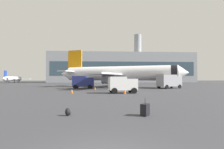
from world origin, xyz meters
TOP-DOWN VIEW (x-y plane):
  - airplane_at_gate at (5.21, 45.89)m, footprint 34.13×31.32m
  - airplane_taxiing at (-46.46, 101.52)m, footprint 18.98×21.11m
  - service_truck at (-3.76, 39.71)m, footprint 4.95×2.83m
  - fuel_truck at (16.26, 38.39)m, footprint 6.44×4.85m
  - cargo_van at (3.62, 24.77)m, footprint 4.60×2.75m
  - safety_cone_near at (-0.87, 34.28)m, footprint 0.44×0.44m
  - safety_cone_mid at (-3.22, 50.59)m, footprint 0.44×0.44m
  - safety_cone_far at (-4.29, 25.01)m, footprint 0.44×0.44m
  - safety_cone_outer at (3.86, 23.72)m, footprint 0.44×0.44m
  - rolling_suitcase at (2.79, 6.61)m, footprint 0.70×0.75m
  - traveller_backpack at (-2.03, 6.94)m, footprint 0.36×0.40m
  - terminal_building at (14.03, 111.79)m, footprint 86.01×19.77m

SIDE VIEW (x-z plane):
  - traveller_backpack at x=-2.03m, z-range -0.01..0.47m
  - safety_cone_near at x=-0.87m, z-range -0.01..0.61m
  - safety_cone_outer at x=3.86m, z-range -0.01..0.64m
  - safety_cone_far at x=-4.29m, z-range -0.01..0.68m
  - safety_cone_mid at x=-3.22m, z-range -0.01..0.78m
  - rolling_suitcase at x=2.79m, z-range -0.16..0.94m
  - cargo_van at x=3.62m, z-range 0.15..2.75m
  - service_truck at x=-3.76m, z-range 0.16..3.05m
  - fuel_truck at x=16.26m, z-range 0.17..3.37m
  - airplane_taxiing at x=-46.46m, z-range -0.95..5.28m
  - airplane_at_gate at x=5.21m, z-range -1.59..8.91m
  - terminal_building at x=14.03m, z-range -5.89..23.64m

